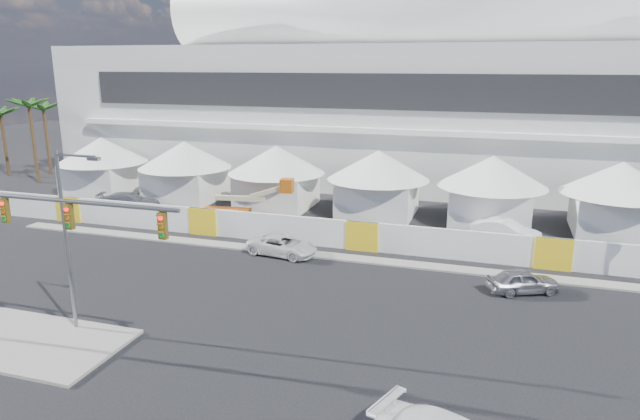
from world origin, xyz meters
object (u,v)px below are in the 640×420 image
(pickup_curb, at_px, (282,245))
(traffic_mast, at_px, (0,249))
(streetlight_median, at_px, (69,229))
(lot_car_a, at_px, (506,231))
(lot_car_c, at_px, (129,201))
(boom_lift, at_px, (234,212))
(sedan_silver, at_px, (523,281))

(pickup_curb, distance_m, traffic_mast, 17.28)
(streetlight_median, bearing_deg, lot_car_a, 46.86)
(lot_car_c, bearing_deg, boom_lift, -114.95)
(sedan_silver, distance_m, lot_car_a, 9.35)
(lot_car_c, relative_size, traffic_mast, 0.44)
(lot_car_c, xyz_separation_m, boom_lift, (10.49, -1.27, 0.26))
(pickup_curb, xyz_separation_m, streetlight_median, (-5.21, -13.13, 4.37))
(pickup_curb, relative_size, lot_car_a, 0.99)
(sedan_silver, xyz_separation_m, streetlight_median, (-20.20, -11.25, 4.36))
(sedan_silver, relative_size, boom_lift, 0.52)
(sedan_silver, distance_m, streetlight_median, 23.53)
(pickup_curb, distance_m, lot_car_a, 15.90)
(lot_car_c, height_order, streetlight_median, streetlight_median)
(sedan_silver, height_order, boom_lift, boom_lift)
(sedan_silver, height_order, streetlight_median, streetlight_median)
(boom_lift, bearing_deg, streetlight_median, -94.26)
(lot_car_a, xyz_separation_m, boom_lift, (-20.39, -1.67, 0.23))
(lot_car_c, xyz_separation_m, streetlight_median, (11.62, -20.16, 4.26))
(sedan_silver, height_order, pickup_curb, sedan_silver)
(pickup_curb, xyz_separation_m, lot_car_a, (14.06, 7.43, 0.13))
(streetlight_median, bearing_deg, boom_lift, 93.42)
(streetlight_median, xyz_separation_m, boom_lift, (-1.13, 18.88, -4.01))
(sedan_silver, relative_size, traffic_mast, 0.33)
(streetlight_median, height_order, boom_lift, streetlight_median)
(sedan_silver, relative_size, pickup_curb, 0.83)
(traffic_mast, bearing_deg, pickup_curb, 65.39)
(pickup_curb, relative_size, lot_car_c, 0.90)
(pickup_curb, distance_m, lot_car_c, 18.24)
(lot_car_a, bearing_deg, pickup_curb, 137.35)
(sedan_silver, bearing_deg, lot_car_c, 50.25)
(sedan_silver, distance_m, lot_car_c, 33.04)
(traffic_mast, bearing_deg, boom_lift, 88.17)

